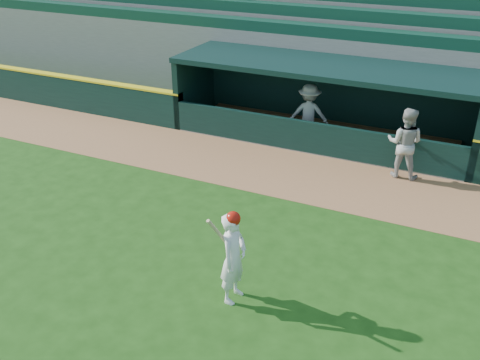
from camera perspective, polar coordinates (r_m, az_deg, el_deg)
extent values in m
plane|color=#1B4411|center=(11.28, -3.51, -9.26)|extent=(120.00, 120.00, 0.00)
cube|color=#98643D|center=(15.13, 5.33, 0.74)|extent=(40.00, 3.00, 0.01)
cube|color=black|center=(22.95, -23.35, 9.43)|extent=(15.50, 0.30, 1.20)
cube|color=yellow|center=(22.79, -23.64, 10.93)|extent=(15.50, 0.32, 0.06)
imported|color=#A0A09B|center=(15.19, 17.16, 3.79)|extent=(0.97, 0.76, 1.98)
imported|color=#A1A19C|center=(16.94, 7.34, 7.01)|extent=(1.36, 0.98, 1.90)
cube|color=slate|center=(17.56, 8.54, 4.42)|extent=(9.00, 2.60, 0.04)
cube|color=black|center=(18.90, -4.81, 9.89)|extent=(0.20, 2.60, 2.30)
cube|color=black|center=(16.57, 24.18, 5.10)|extent=(0.20, 2.60, 2.30)
cube|color=black|center=(18.36, 10.02, 9.06)|extent=(9.40, 0.20, 2.30)
cube|color=black|center=(16.81, 9.09, 11.87)|extent=(9.40, 2.80, 0.16)
cube|color=black|center=(16.30, 7.35, 4.51)|extent=(9.00, 0.16, 1.00)
cube|color=brown|center=(18.19, 9.35, 5.95)|extent=(8.40, 0.45, 0.10)
cube|color=slate|center=(18.76, 10.55, 10.38)|extent=(34.00, 0.85, 2.91)
cube|color=#0F3828|center=(18.26, 10.88, 15.20)|extent=(34.00, 0.60, 0.36)
cube|color=slate|center=(19.49, 11.30, 11.62)|extent=(34.00, 0.85, 3.36)
cube|color=#0F3828|center=(18.99, 11.72, 16.95)|extent=(34.00, 0.60, 0.36)
cube|color=slate|center=(20.24, 11.99, 12.77)|extent=(34.00, 0.85, 3.81)
cube|color=slate|center=(21.00, 12.65, 13.84)|extent=(34.00, 0.85, 4.26)
cube|color=slate|center=(21.76, 13.26, 14.83)|extent=(34.00, 0.85, 4.71)
cube|color=slate|center=(22.54, 13.84, 15.76)|extent=(34.00, 0.85, 5.16)
cube|color=slate|center=(23.32, 14.38, 16.62)|extent=(34.00, 0.85, 5.61)
cube|color=slate|center=(23.87, 14.69, 16.81)|extent=(34.50, 0.30, 5.61)
imported|color=white|center=(9.93, -0.70, -8.34)|extent=(0.46, 0.68, 1.83)
sphere|color=#AC1509|center=(9.46, -0.73, -4.15)|extent=(0.27, 0.27, 0.27)
cylinder|color=tan|center=(9.49, -2.29, -5.72)|extent=(0.26, 0.49, 0.76)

